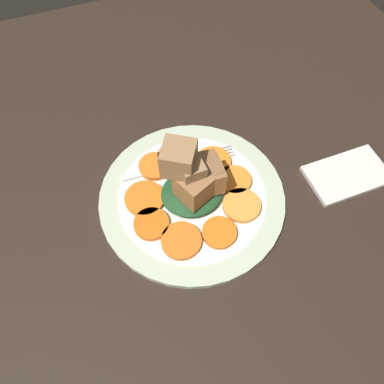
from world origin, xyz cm
name	(u,v)px	position (x,y,z in cm)	size (l,w,h in cm)	color
table_slab	(192,202)	(0.00, 0.00, 1.00)	(120.00, 120.00, 2.00)	black
plate	(192,197)	(0.00, 0.00, 2.52)	(30.01, 30.01, 1.05)	beige
carrot_slice_0	(235,181)	(-7.44, 0.24, 3.52)	(5.52, 5.52, 0.83)	orange
carrot_slice_1	(213,161)	(-5.66, -4.76, 3.52)	(5.92, 5.92, 0.83)	orange
carrot_slice_2	(177,156)	(-0.38, -8.01, 3.52)	(6.04, 6.04, 0.83)	orange
carrot_slice_3	(155,166)	(3.91, -7.32, 3.52)	(5.45, 5.45, 0.83)	orange
carrot_slice_4	(145,198)	(7.34, -1.91, 3.52)	(6.38, 6.38, 0.83)	orange
carrot_slice_5	(151,224)	(7.71, 2.82, 3.52)	(5.46, 5.46, 0.83)	orange
carrot_slice_6	(181,241)	(4.39, 7.04, 3.52)	(6.08, 6.08, 0.83)	orange
carrot_slice_7	(219,233)	(-1.42, 7.84, 3.52)	(5.27, 5.27, 0.83)	orange
carrot_slice_8	(242,205)	(-6.54, 4.75, 3.52)	(6.02, 6.02, 0.83)	#F99338
center_pile	(194,178)	(-0.41, -0.38, 7.27)	(10.00, 9.19, 11.07)	#1E4723
fork	(181,163)	(-0.48, -6.46, 3.30)	(19.56, 2.65, 0.40)	silver
napkin	(347,175)	(-26.16, 5.14, 2.40)	(13.60, 8.16, 0.80)	silver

